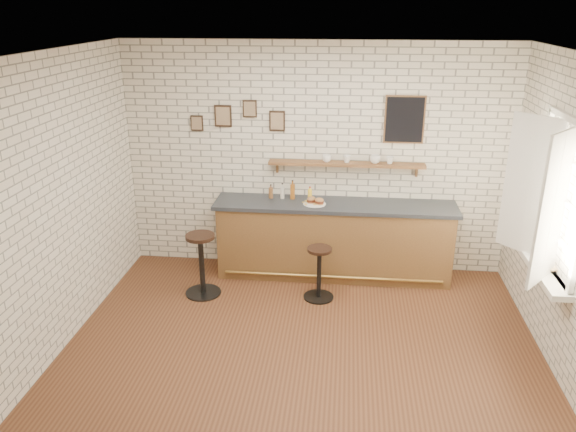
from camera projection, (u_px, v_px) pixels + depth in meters
The scene contains 21 objects.
ground at pixel (302, 345), 5.98m from camera, with size 5.00×5.00×0.00m, color brown.
bar_counter at pixel (334, 240), 7.35m from camera, with size 3.10×0.65×1.01m.
sandwich_plate at pixel (314, 204), 7.14m from camera, with size 0.28×0.28×0.01m, color white.
ciabatta_sandwich at pixel (315, 200), 7.13m from camera, with size 0.26×0.19×0.08m.
potato_chips at pixel (314, 203), 7.14m from camera, with size 0.26×0.19×0.00m.
bitters_bottle_brown at pixel (271, 193), 7.35m from camera, with size 0.06×0.06×0.19m.
bitters_bottle_white at pixel (282, 192), 7.33m from camera, with size 0.05×0.05×0.21m.
bitters_bottle_amber at pixel (293, 191), 7.31m from camera, with size 0.06×0.06×0.25m.
condiment_bottle_yellow at pixel (310, 194), 7.30m from camera, with size 0.05×0.05×0.17m.
bar_stool_left at pixel (202, 263), 6.89m from camera, with size 0.44×0.44×0.80m.
bar_stool_right at pixel (319, 271), 6.81m from camera, with size 0.37×0.37×0.67m.
wall_shelf at pixel (346, 164), 7.18m from camera, with size 2.00×0.18×0.18m.
shelf_cup_a at pixel (327, 158), 7.18m from camera, with size 0.12×0.12×0.10m, color white.
shelf_cup_b at pixel (347, 159), 7.16m from camera, with size 0.10×0.10×0.09m, color white.
shelf_cup_c at pixel (375, 159), 7.12m from camera, with size 0.13×0.13×0.10m, color white.
shelf_cup_d at pixel (390, 160), 7.10m from camera, with size 0.10×0.10×0.09m, color white.
back_wall_decor at pixel (334, 119), 7.07m from camera, with size 2.96×0.02×0.56m.
window_sill at pixel (540, 267), 5.71m from camera, with size 0.20×1.35×0.06m.
casement_window at pixel (548, 197), 5.44m from camera, with size 0.40×1.30×1.56m.
book_lower at pixel (541, 267), 5.62m from camera, with size 0.16×0.21×0.02m, color tan.
book_upper at pixel (542, 265), 5.61m from camera, with size 0.16×0.22×0.02m, color tan.
Camera 1 is at (0.39, -5.09, 3.42)m, focal length 35.00 mm.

